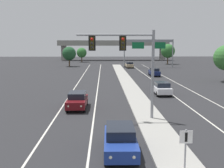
# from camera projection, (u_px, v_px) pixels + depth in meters

# --- Properties ---
(median_island) EXTENTS (2.40, 110.00, 0.15)m
(median_island) POSITION_uv_depth(u_px,v_px,m) (142.00, 105.00, 27.66)
(median_island) COLOR #9E9B93
(median_island) RESTS_ON ground
(lane_stripe_oncoming_center) EXTENTS (0.14, 100.00, 0.01)m
(lane_stripe_oncoming_center) POSITION_uv_depth(u_px,v_px,m) (97.00, 94.00, 34.45)
(lane_stripe_oncoming_center) COLOR silver
(lane_stripe_oncoming_center) RESTS_ON ground
(lane_stripe_receding_center) EXTENTS (0.14, 100.00, 0.01)m
(lane_stripe_receding_center) POSITION_uv_depth(u_px,v_px,m) (171.00, 93.00, 34.74)
(lane_stripe_receding_center) COLOR silver
(lane_stripe_receding_center) RESTS_ON ground
(edge_stripe_left) EXTENTS (0.14, 100.00, 0.01)m
(edge_stripe_left) POSITION_uv_depth(u_px,v_px,m) (71.00, 94.00, 34.35)
(edge_stripe_left) COLOR silver
(edge_stripe_left) RESTS_ON ground
(edge_stripe_right) EXTENTS (0.14, 100.00, 0.01)m
(edge_stripe_right) POSITION_uv_depth(u_px,v_px,m) (196.00, 93.00, 34.84)
(edge_stripe_right) COLOR silver
(edge_stripe_right) RESTS_ON ground
(overhead_signal_mast) EXTENTS (6.25, 0.44, 7.20)m
(overhead_signal_mast) POSITION_uv_depth(u_px,v_px,m) (129.00, 56.00, 21.93)
(overhead_signal_mast) COLOR gray
(overhead_signal_mast) RESTS_ON median_island
(median_sign_post) EXTENTS (0.60, 0.10, 2.20)m
(median_sign_post) POSITION_uv_depth(u_px,v_px,m) (186.00, 146.00, 12.59)
(median_sign_post) COLOR gray
(median_sign_post) RESTS_ON median_island
(car_oncoming_blue) EXTENTS (1.88, 4.49, 1.58)m
(car_oncoming_blue) POSITION_uv_depth(u_px,v_px,m) (120.00, 140.00, 15.59)
(car_oncoming_blue) COLOR navy
(car_oncoming_blue) RESTS_ON ground
(car_oncoming_darkred) EXTENTS (1.85, 4.48, 1.58)m
(car_oncoming_darkred) POSITION_uv_depth(u_px,v_px,m) (77.00, 100.00, 26.62)
(car_oncoming_darkred) COLOR #5B0F14
(car_oncoming_darkred) RESTS_ON ground
(car_receding_white) EXTENTS (1.83, 4.48, 1.58)m
(car_receding_white) POSITION_uv_depth(u_px,v_px,m) (162.00, 88.00, 33.98)
(car_receding_white) COLOR silver
(car_receding_white) RESTS_ON ground
(car_receding_navy) EXTENTS (1.92, 4.51, 1.58)m
(car_receding_navy) POSITION_uv_depth(u_px,v_px,m) (154.00, 72.00, 53.70)
(car_receding_navy) COLOR #141E4C
(car_receding_navy) RESTS_ON ground
(car_receding_tan) EXTENTS (1.92, 4.51, 1.58)m
(car_receding_tan) POSITION_uv_depth(u_px,v_px,m) (129.00, 65.00, 72.16)
(car_receding_tan) COLOR tan
(car_receding_tan) RESTS_ON ground
(highway_sign_gantry) EXTENTS (13.28, 0.42, 7.50)m
(highway_sign_gantry) POSITION_uv_depth(u_px,v_px,m) (149.00, 44.00, 72.48)
(highway_sign_gantry) COLOR gray
(highway_sign_gantry) RESTS_ON ground
(overpass_bridge) EXTENTS (42.40, 6.40, 7.65)m
(overpass_bridge) POSITION_uv_depth(u_px,v_px,m) (113.00, 45.00, 105.77)
(overpass_bridge) COLOR gray
(overpass_bridge) RESTS_ON ground
(tree_far_left_c) EXTENTS (3.47, 3.47, 5.02)m
(tree_far_left_c) POSITION_uv_depth(u_px,v_px,m) (82.00, 53.00, 95.20)
(tree_far_left_c) COLOR #4C3823
(tree_far_left_c) RESTS_ON ground
(tree_far_right_a) EXTENTS (4.36, 4.36, 6.31)m
(tree_far_right_a) POSITION_uv_depth(u_px,v_px,m) (168.00, 51.00, 85.25)
(tree_far_right_a) COLOR #4C3823
(tree_far_right_a) RESTS_ON ground
(tree_far_left_b) EXTENTS (3.84, 3.84, 5.56)m
(tree_far_left_b) POSITION_uv_depth(u_px,v_px,m) (69.00, 54.00, 76.33)
(tree_far_left_b) COLOR #4C3823
(tree_far_left_b) RESTS_ON ground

